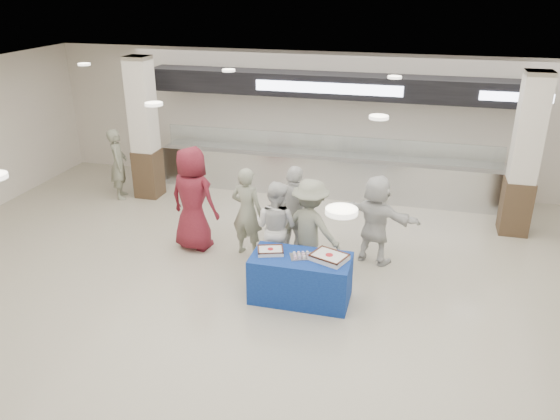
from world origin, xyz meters
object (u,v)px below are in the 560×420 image
(chef_tall, at_px, (276,227))
(civilian_white, at_px, (376,219))
(soldier_a, at_px, (247,212))
(sheet_cake_left, at_px, (270,250))
(soldier_b, at_px, (310,228))
(sheet_cake_right, at_px, (329,257))
(cupcake_tray, at_px, (301,255))
(display_table, at_px, (301,278))
(chef_short, at_px, (295,215))
(civilian_maroon, at_px, (193,199))
(soldier_bg, at_px, (119,164))

(chef_tall, height_order, civilian_white, chef_tall)
(soldier_a, bearing_deg, chef_tall, 154.92)
(sheet_cake_left, distance_m, soldier_b, 0.94)
(sheet_cake_right, bearing_deg, cupcake_tray, -178.02)
(display_table, distance_m, soldier_a, 1.88)
(display_table, distance_m, chef_short, 1.37)
(display_table, bearing_deg, soldier_b, 91.99)
(civilian_maroon, distance_m, soldier_bg, 3.32)
(sheet_cake_left, xyz_separation_m, soldier_bg, (-4.51, 3.23, 0.02))
(soldier_b, bearing_deg, civilian_white, -125.13)
(display_table, height_order, sheet_cake_left, sheet_cake_left)
(display_table, xyz_separation_m, soldier_a, (-1.29, 1.29, 0.46))
(sheet_cake_right, relative_size, civilian_white, 0.38)
(display_table, bearing_deg, soldier_a, 134.97)
(display_table, relative_size, soldier_b, 0.90)
(sheet_cake_right, bearing_deg, civilian_white, 70.15)
(sheet_cake_left, xyz_separation_m, chef_tall, (-0.12, 0.79, 0.03))
(soldier_b, distance_m, civilian_white, 1.27)
(display_table, relative_size, sheet_cake_left, 3.26)
(display_table, height_order, cupcake_tray, cupcake_tray)
(chef_short, bearing_deg, soldier_a, 19.88)
(soldier_a, height_order, chef_short, chef_short)
(sheet_cake_right, bearing_deg, soldier_b, 119.82)
(sheet_cake_left, xyz_separation_m, soldier_a, (-0.79, 1.27, 0.05))
(sheet_cake_left, bearing_deg, civilian_white, 46.18)
(cupcake_tray, bearing_deg, civilian_white, 57.66)
(chef_short, xyz_separation_m, soldier_bg, (-4.62, 2.04, -0.09))
(chef_short, height_order, soldier_bg, chef_short)
(display_table, height_order, chef_short, chef_short)
(soldier_bg, bearing_deg, soldier_a, -140.78)
(sheet_cake_right, xyz_separation_m, civilian_maroon, (-2.77, 1.26, 0.18))
(sheet_cake_left, xyz_separation_m, civilian_white, (1.49, 1.56, 0.02))
(sheet_cake_left, bearing_deg, civilian_maroon, 145.39)
(civilian_maroon, xyz_separation_m, civilian_white, (3.33, 0.29, -0.17))
(sheet_cake_left, xyz_separation_m, civilian_maroon, (-1.83, 1.26, 0.19))
(sheet_cake_right, xyz_separation_m, chef_short, (-0.82, 1.19, 0.10))
(civilian_maroon, height_order, soldier_bg, civilian_maroon)
(soldier_b, bearing_deg, chef_short, -27.65)
(soldier_bg, bearing_deg, civilian_white, -128.54)
(sheet_cake_right, height_order, civilian_white, civilian_white)
(sheet_cake_right, height_order, chef_tall, chef_tall)
(sheet_cake_right, height_order, civilian_maroon, civilian_maroon)
(soldier_a, distance_m, chef_short, 0.91)
(cupcake_tray, distance_m, soldier_bg, 5.96)
(display_table, distance_m, sheet_cake_left, 0.65)
(display_table, bearing_deg, civilian_white, 57.72)
(chef_short, height_order, soldier_b, chef_short)
(sheet_cake_right, distance_m, chef_tall, 1.31)
(sheet_cake_left, relative_size, cupcake_tray, 1.15)
(cupcake_tray, height_order, chef_short, chef_short)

